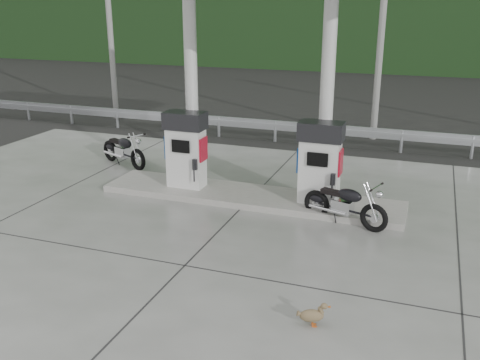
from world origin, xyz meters
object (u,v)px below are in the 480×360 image
(motorcycle_left, at_px, (123,150))
(gas_pump_left, at_px, (186,150))
(gas_pump_right, at_px, (320,163))
(duck, at_px, (312,316))
(motorcycle_right, at_px, (345,205))

(motorcycle_left, bearing_deg, gas_pump_left, -4.41)
(gas_pump_right, xyz_separation_m, duck, (0.87, -4.53, -0.90))
(gas_pump_left, distance_m, motorcycle_right, 4.00)
(gas_pump_left, xyz_separation_m, duck, (4.07, -4.53, -0.90))
(gas_pump_right, bearing_deg, gas_pump_left, 180.00)
(gas_pump_left, relative_size, motorcycle_left, 1.00)
(motorcycle_left, bearing_deg, duck, -17.73)
(motorcycle_left, relative_size, duck, 4.25)
(duck, bearing_deg, motorcycle_right, 72.72)
(gas_pump_left, distance_m, gas_pump_right, 3.20)
(gas_pump_right, height_order, motorcycle_left, gas_pump_right)
(duck, bearing_deg, gas_pump_right, 80.90)
(gas_pump_left, bearing_deg, motorcycle_left, 151.70)
(motorcycle_left, relative_size, motorcycle_right, 1.02)
(motorcycle_right, height_order, duck, motorcycle_right)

